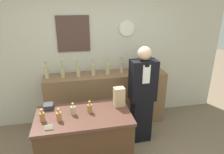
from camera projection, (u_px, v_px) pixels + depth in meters
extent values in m
cube|color=beige|center=(96.00, 53.00, 3.80)|extent=(5.20, 0.06, 2.70)
cube|color=#49332D|center=(73.00, 34.00, 3.54)|extent=(0.58, 0.02, 0.63)
cylinder|color=white|center=(127.00, 28.00, 3.70)|extent=(0.29, 0.03, 0.29)
cube|color=brown|center=(106.00, 99.00, 3.86)|extent=(2.25, 0.45, 1.02)
cube|color=#422B19|center=(85.00, 145.00, 2.70)|extent=(1.17, 0.65, 0.89)
cube|color=#4B2D24|center=(83.00, 116.00, 2.54)|extent=(1.20, 0.68, 0.04)
cube|color=black|center=(141.00, 119.00, 3.42)|extent=(0.32, 0.25, 0.76)
cube|color=black|center=(143.00, 80.00, 3.17)|extent=(0.42, 0.25, 0.67)
cube|color=white|center=(146.00, 74.00, 3.00)|extent=(0.12, 0.01, 0.29)
cube|color=black|center=(147.00, 66.00, 2.95)|extent=(0.07, 0.01, 0.03)
sphere|color=#DBB293|center=(145.00, 53.00, 3.01)|extent=(0.22, 0.22, 0.22)
cylinder|color=#B27047|center=(146.00, 68.00, 3.84)|extent=(0.18, 0.18, 0.09)
sphere|color=#2D6B2D|center=(147.00, 61.00, 3.79)|extent=(0.25, 0.25, 0.25)
cube|color=tan|center=(119.00, 97.00, 2.70)|extent=(0.15, 0.12, 0.27)
cube|color=white|center=(48.00, 127.00, 2.22)|extent=(0.09, 0.02, 0.06)
cube|color=#2D2D33|center=(49.00, 106.00, 2.66)|extent=(0.13, 0.14, 0.06)
cylinder|color=#A46B38|center=(42.00, 117.00, 2.37)|extent=(0.06, 0.06, 0.11)
cylinder|color=#A46B38|center=(42.00, 112.00, 2.34)|extent=(0.02, 0.02, 0.04)
cylinder|color=#B29933|center=(41.00, 110.00, 2.34)|extent=(0.03, 0.03, 0.01)
cylinder|color=#A7733B|center=(59.00, 117.00, 2.38)|extent=(0.06, 0.06, 0.11)
cylinder|color=#A7733B|center=(58.00, 111.00, 2.36)|extent=(0.02, 0.02, 0.04)
cylinder|color=#B29933|center=(58.00, 109.00, 2.35)|extent=(0.03, 0.03, 0.01)
cylinder|color=tan|center=(73.00, 111.00, 2.51)|extent=(0.06, 0.06, 0.11)
cylinder|color=tan|center=(73.00, 105.00, 2.49)|extent=(0.02, 0.02, 0.04)
cylinder|color=#B29933|center=(73.00, 104.00, 2.48)|extent=(0.03, 0.03, 0.01)
cylinder|color=#A4713B|center=(90.00, 109.00, 2.56)|extent=(0.06, 0.06, 0.11)
cylinder|color=#A4713B|center=(90.00, 103.00, 2.53)|extent=(0.02, 0.02, 0.04)
cylinder|color=#B29933|center=(89.00, 102.00, 2.52)|extent=(0.03, 0.03, 0.01)
cylinder|color=tan|center=(47.00, 73.00, 3.45)|extent=(0.08, 0.08, 0.20)
cylinder|color=tan|center=(46.00, 65.00, 3.40)|extent=(0.03, 0.03, 0.07)
cylinder|color=#B29933|center=(45.00, 62.00, 3.38)|extent=(0.03, 0.03, 0.02)
cylinder|color=tan|center=(63.00, 72.00, 3.50)|extent=(0.08, 0.08, 0.20)
cylinder|color=tan|center=(62.00, 64.00, 3.45)|extent=(0.03, 0.03, 0.07)
cylinder|color=#B29933|center=(62.00, 61.00, 3.43)|extent=(0.03, 0.03, 0.02)
cylinder|color=tan|center=(78.00, 71.00, 3.54)|extent=(0.08, 0.08, 0.20)
cylinder|color=tan|center=(78.00, 63.00, 3.50)|extent=(0.03, 0.03, 0.07)
cylinder|color=#B29933|center=(77.00, 61.00, 3.48)|extent=(0.03, 0.03, 0.02)
cylinder|color=#B2AD85|center=(93.00, 70.00, 3.60)|extent=(0.08, 0.08, 0.20)
cylinder|color=#B2AD85|center=(93.00, 62.00, 3.55)|extent=(0.03, 0.03, 0.07)
cylinder|color=#B29933|center=(93.00, 60.00, 3.53)|extent=(0.03, 0.03, 0.02)
cylinder|color=tan|center=(108.00, 69.00, 3.65)|extent=(0.08, 0.08, 0.20)
cylinder|color=tan|center=(108.00, 61.00, 3.60)|extent=(0.03, 0.03, 0.07)
cylinder|color=#B29933|center=(108.00, 59.00, 3.58)|extent=(0.03, 0.03, 0.02)
cylinder|color=tan|center=(122.00, 68.00, 3.72)|extent=(0.08, 0.08, 0.20)
cylinder|color=tan|center=(122.00, 60.00, 3.67)|extent=(0.03, 0.03, 0.07)
cylinder|color=#B29933|center=(122.00, 58.00, 3.65)|extent=(0.03, 0.03, 0.02)
cylinder|color=tan|center=(136.00, 67.00, 3.74)|extent=(0.08, 0.08, 0.20)
cylinder|color=tan|center=(136.00, 60.00, 3.69)|extent=(0.03, 0.03, 0.07)
cylinder|color=#B29933|center=(137.00, 57.00, 3.67)|extent=(0.03, 0.03, 0.02)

